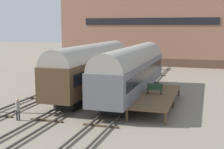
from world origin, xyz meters
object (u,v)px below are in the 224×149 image
object	(u,v)px
person_worker	(18,107)
train_car_grey	(133,69)
bench	(155,89)
train_car_brown	(92,66)

from	to	relation	value
person_worker	train_car_grey	bearing A→B (deg)	57.49
train_car_grey	bench	distance (m)	3.74
bench	person_worker	world-z (taller)	bench
train_car_brown	bench	bearing A→B (deg)	-19.73
train_car_brown	person_worker	distance (m)	10.43
train_car_brown	person_worker	size ratio (longest dim) A/B	9.98
bench	person_worker	xyz separation A→B (m)	(-8.91, -7.59, -0.48)
train_car_brown	person_worker	xyz separation A→B (m)	(-2.09, -10.04, -1.94)
train_car_grey	bench	xyz separation A→B (m)	(2.58, -2.35, -1.36)
bench	person_worker	bearing A→B (deg)	-139.57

